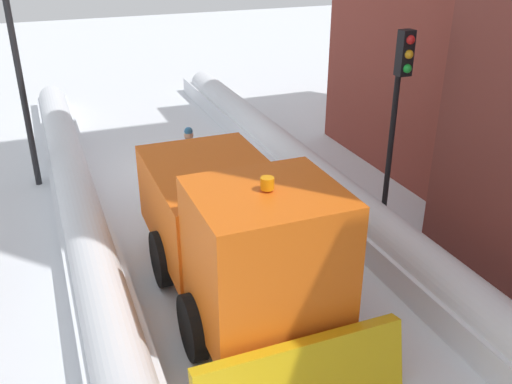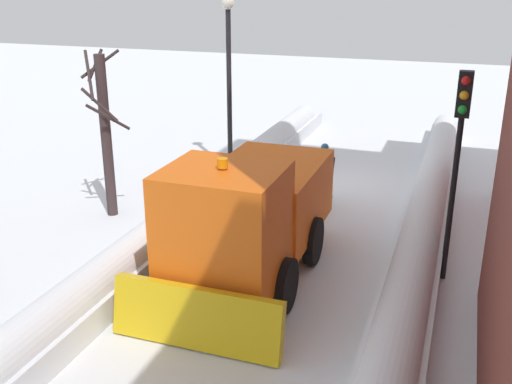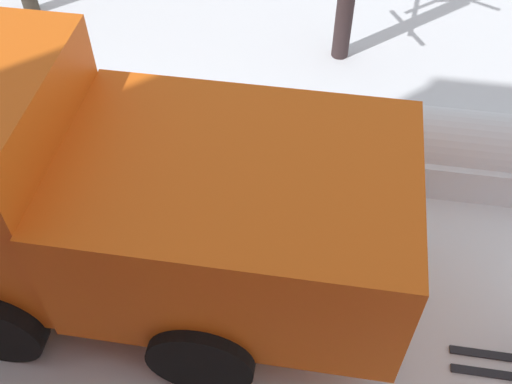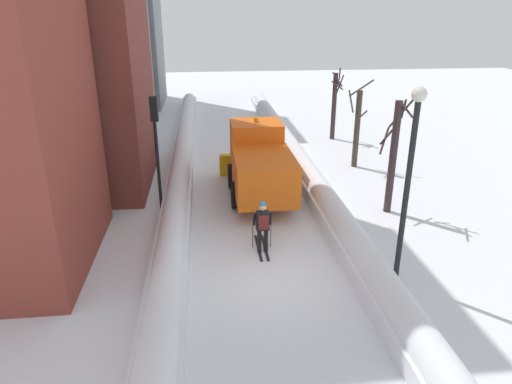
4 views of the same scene
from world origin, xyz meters
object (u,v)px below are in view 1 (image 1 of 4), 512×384
skier (190,157)px  street_lamp (15,53)px  traffic_light_pole (399,97)px  plow_truck (236,233)px

skier → street_lamp: street_lamp is taller
traffic_light_pole → street_lamp: (7.23, -5.69, 0.35)m
plow_truck → skier: (-0.49, -4.88, -0.48)m
street_lamp → skier: bearing=150.8°
skier → traffic_light_pole: traffic_light_pole is taller
skier → street_lamp: size_ratio=0.32×
traffic_light_pole → plow_truck: bearing=17.3°
traffic_light_pole → street_lamp: size_ratio=0.81×
plow_truck → skier: 4.93m
plow_truck → traffic_light_pole: (-4.03, -1.25, 1.69)m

